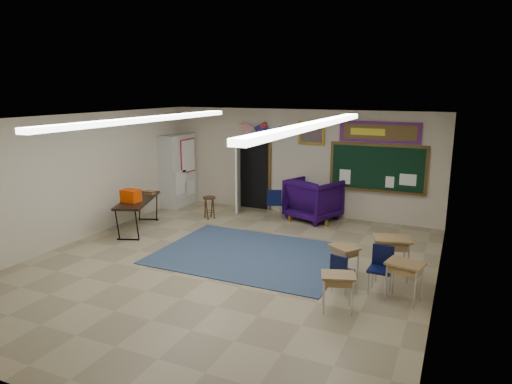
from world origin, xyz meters
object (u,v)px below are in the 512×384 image
at_px(folding_table, 138,213).
at_px(wooden_stool, 209,207).
at_px(wingback_armchair, 314,199).
at_px(student_desk_front_right, 391,256).
at_px(student_desk_front_left, 344,260).

bearing_deg(folding_table, wooden_stool, 33.99).
bearing_deg(folding_table, wingback_armchair, 15.20).
bearing_deg(student_desk_front_right, student_desk_front_left, -174.61).
height_order(folding_table, wooden_stool, folding_table).
bearing_deg(wooden_stool, folding_table, -124.90).
xyz_separation_m(wingback_armchair, folding_table, (-3.81, -2.80, -0.13)).
xyz_separation_m(student_desk_front_right, folding_table, (-6.38, 0.49, -0.01)).
bearing_deg(student_desk_front_right, wooden_stool, 141.18).
bearing_deg(wingback_armchair, wooden_stool, 44.28).
distance_m(wingback_armchair, wooden_stool, 2.91).
xyz_separation_m(student_desk_front_left, wooden_stool, (-4.41, 2.47, -0.03)).
height_order(wingback_armchair, wooden_stool, wingback_armchair).
bearing_deg(wingback_armchair, student_desk_front_right, 148.92).
relative_size(wingback_armchair, wooden_stool, 2.02).
distance_m(wingback_armchair, student_desk_front_left, 4.03).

